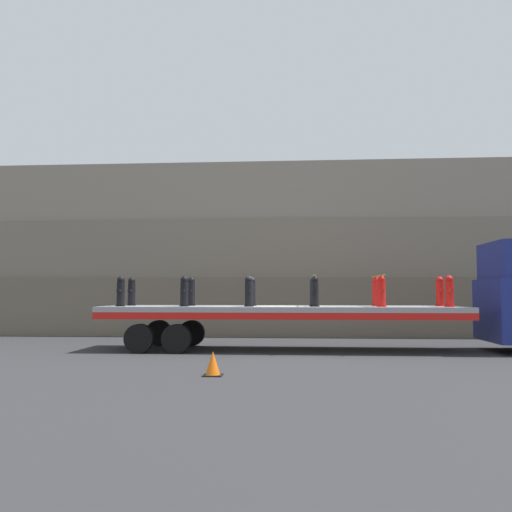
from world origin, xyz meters
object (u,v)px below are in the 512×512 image
object	(u,v)px
fire_hydrant_black_far_0	(132,292)
fire_hydrant_black_near_2	(249,292)
fire_hydrant_black_near_1	(184,292)
fire_hydrant_black_far_2	(252,292)
fire_hydrant_red_far_5	(440,292)
fire_hydrant_black_far_1	(191,292)
flatbed_trailer	(264,313)
fire_hydrant_black_far_3	(314,292)
fire_hydrant_red_far_4	(376,292)
traffic_cone	(213,364)
fire_hydrant_black_near_3	(314,292)
fire_hydrant_red_near_5	(449,292)
fire_hydrant_black_near_0	(121,292)
fire_hydrant_red_near_4	(381,292)

from	to	relation	value
fire_hydrant_black_far_0	fire_hydrant_black_near_2	distance (m)	4.00
fire_hydrant_black_near_1	fire_hydrant_black_far_2	world-z (taller)	same
fire_hydrant_red_far_5	fire_hydrant_black_far_0	bearing A→B (deg)	180.00
fire_hydrant_black_far_1	fire_hydrant_black_far_0	bearing A→B (deg)	180.00
flatbed_trailer	fire_hydrant_black_far_3	bearing A→B (deg)	20.18
fire_hydrant_black_far_3	fire_hydrant_black_far_0	bearing A→B (deg)	180.00
fire_hydrant_black_near_1	fire_hydrant_black_far_3	world-z (taller)	same
fire_hydrant_red_far_4	traffic_cone	bearing A→B (deg)	-124.91
fire_hydrant_black_near_2	fire_hydrant_black_near_3	xyz separation A→B (m)	(1.92, 0.00, 0.00)
fire_hydrant_black_near_2	fire_hydrant_red_near_5	size ratio (longest dim) A/B	1.00
fire_hydrant_red_far_4	fire_hydrant_black_near_0	bearing A→B (deg)	-171.79
fire_hydrant_black_far_3	fire_hydrant_red_near_4	size ratio (longest dim) A/B	1.00
fire_hydrant_red_far_4	fire_hydrant_red_far_5	world-z (taller)	same
fire_hydrant_black_near_2	fire_hydrant_red_near_5	world-z (taller)	same
fire_hydrant_black_near_1	fire_hydrant_black_far_2	size ratio (longest dim) A/B	1.00
fire_hydrant_black_near_1	fire_hydrant_red_far_4	distance (m)	5.87
fire_hydrant_black_far_2	fire_hydrant_red_near_4	bearing A→B (deg)	-16.10
fire_hydrant_black_near_0	fire_hydrant_black_near_2	world-z (taller)	same
fire_hydrant_black_far_2	fire_hydrant_red_near_5	world-z (taller)	same
flatbed_trailer	fire_hydrant_black_near_0	xyz separation A→B (m)	(-4.26, -0.55, 0.66)
fire_hydrant_black_near_0	fire_hydrant_black_far_1	distance (m)	2.22
flatbed_trailer	fire_hydrant_black_near_0	bearing A→B (deg)	-172.58
flatbed_trailer	fire_hydrant_black_near_1	size ratio (longest dim) A/B	12.01
fire_hydrant_black_near_1	fire_hydrant_red_far_5	size ratio (longest dim) A/B	1.00
fire_hydrant_black_near_0	fire_hydrant_black_near_1	size ratio (longest dim) A/B	1.00
fire_hydrant_black_far_0	fire_hydrant_black_far_1	bearing A→B (deg)	0.00
fire_hydrant_red_near_4	fire_hydrant_black_far_0	bearing A→B (deg)	171.79
traffic_cone	fire_hydrant_black_near_3	bearing A→B (deg)	65.22
fire_hydrant_black_far_1	fire_hydrant_black_near_1	bearing A→B (deg)	-90.00
fire_hydrant_black_far_1	fire_hydrant_black_far_2	bearing A→B (deg)	0.00
fire_hydrant_black_near_0	fire_hydrant_black_far_1	world-z (taller)	same
fire_hydrant_black_near_2	fire_hydrant_black_far_2	xyz separation A→B (m)	(0.00, 1.11, 0.00)
fire_hydrant_black_far_2	traffic_cone	world-z (taller)	fire_hydrant_black_far_2
fire_hydrant_red_far_4	traffic_cone	distance (m)	7.44
fire_hydrant_black_near_0	fire_hydrant_black_far_2	world-z (taller)	same
fire_hydrant_red_near_4	fire_hydrant_black_far_2	bearing A→B (deg)	163.90
traffic_cone	fire_hydrant_red_far_5	bearing A→B (deg)	44.44
fire_hydrant_black_near_0	fire_hydrant_red_near_5	world-z (taller)	same
fire_hydrant_black_near_2	traffic_cone	distance (m)	5.10
fire_hydrant_red_near_5	fire_hydrant_red_near_4	bearing A→B (deg)	180.00
fire_hydrant_black_near_3	traffic_cone	distance (m)	5.56
fire_hydrant_black_near_2	fire_hydrant_black_near_0	bearing A→B (deg)	180.00
fire_hydrant_black_far_2	fire_hydrant_red_near_5	bearing A→B (deg)	-10.89
fire_hydrant_red_near_5	fire_hydrant_black_near_1	bearing A→B (deg)	180.00
fire_hydrant_red_far_5	fire_hydrant_black_far_1	bearing A→B (deg)	180.00
fire_hydrant_black_far_0	fire_hydrant_black_near_3	distance (m)	5.87
fire_hydrant_black_near_0	fire_hydrant_black_near_2	bearing A→B (deg)	0.00
fire_hydrant_black_near_1	fire_hydrant_black_near_2	distance (m)	1.92
fire_hydrant_red_far_5	traffic_cone	xyz separation A→B (m)	(-6.09, -5.97, -1.51)
traffic_cone	fire_hydrant_black_near_2	bearing A→B (deg)	86.21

